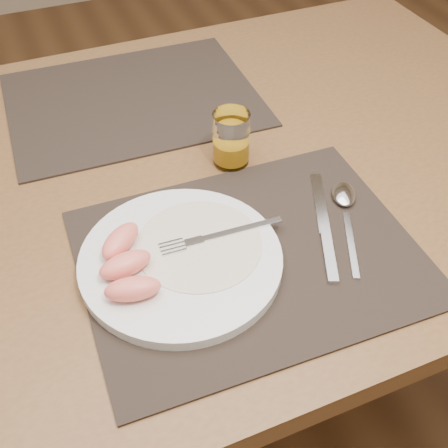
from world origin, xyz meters
TOP-DOWN VIEW (x-y plane):
  - ground at (0.00, 0.00)m, footprint 5.00×5.00m
  - table at (0.00, 0.00)m, footprint 1.40×0.90m
  - placemat_near at (0.03, -0.22)m, footprint 0.46×0.36m
  - placemat_far at (-0.01, 0.22)m, footprint 0.46×0.37m
  - plate at (-0.06, -0.20)m, footprint 0.27×0.27m
  - plate_dressing at (-0.03, -0.19)m, footprint 0.17×0.17m
  - fork at (-0.02, -0.19)m, footprint 0.18×0.03m
  - knife at (0.14, -0.23)m, footprint 0.10×0.21m
  - spoon at (0.20, -0.18)m, footprint 0.10×0.18m
  - juice_glass at (0.08, -0.02)m, footprint 0.06×0.06m
  - grapefruit_wedges at (-0.14, -0.20)m, footprint 0.08×0.14m

SIDE VIEW (x-z plane):
  - ground at x=0.00m, z-range 0.00..0.00m
  - table at x=0.00m, z-range 0.29..1.04m
  - placemat_near at x=0.03m, z-range 0.75..0.75m
  - placemat_far at x=-0.01m, z-range 0.75..0.75m
  - knife at x=0.14m, z-range 0.75..0.76m
  - spoon at x=0.20m, z-range 0.75..0.77m
  - plate at x=-0.06m, z-range 0.75..0.77m
  - plate_dressing at x=-0.03m, z-range 0.77..0.77m
  - fork at x=-0.02m, z-range 0.77..0.77m
  - grapefruit_wedges at x=-0.14m, z-range 0.77..0.80m
  - juice_glass at x=0.08m, z-range 0.75..0.84m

